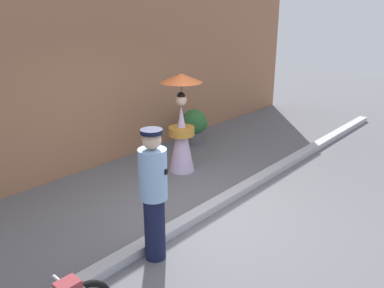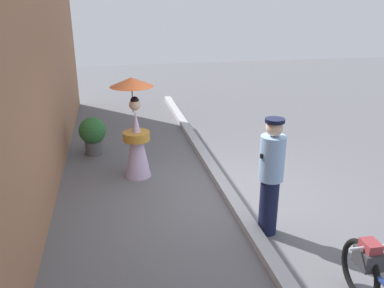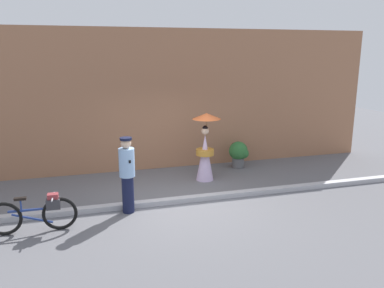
# 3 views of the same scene
# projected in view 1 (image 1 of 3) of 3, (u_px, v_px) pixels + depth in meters

# --- Properties ---
(ground_plane) EXTENTS (30.00, 30.00, 0.00)m
(ground_plane) POSITION_uv_depth(u_px,v_px,m) (202.00, 216.00, 6.05)
(ground_plane) COLOR slate
(building_wall) EXTENTS (14.00, 0.40, 4.13)m
(building_wall) POSITION_uv_depth(u_px,v_px,m) (74.00, 61.00, 7.26)
(building_wall) COLOR #9E6B4C
(building_wall) RESTS_ON ground_plane
(sidewalk_curb) EXTENTS (14.00, 0.20, 0.12)m
(sidewalk_curb) POSITION_uv_depth(u_px,v_px,m) (202.00, 212.00, 6.03)
(sidewalk_curb) COLOR #B2B2B7
(sidewalk_curb) RESTS_ON ground_plane
(person_officer) EXTENTS (0.34, 0.38, 1.69)m
(person_officer) POSITION_uv_depth(u_px,v_px,m) (153.00, 192.00, 4.77)
(person_officer) COLOR #141938
(person_officer) RESTS_ON ground_plane
(person_with_parasol) EXTENTS (0.77, 0.77, 1.86)m
(person_with_parasol) POSITION_uv_depth(u_px,v_px,m) (182.00, 124.00, 7.44)
(person_with_parasol) COLOR silver
(person_with_parasol) RESTS_ON ground_plane
(potted_plant_by_door) EXTENTS (0.58, 0.57, 0.81)m
(potted_plant_by_door) POSITION_uv_depth(u_px,v_px,m) (195.00, 125.00, 9.07)
(potted_plant_by_door) COLOR #59595B
(potted_plant_by_door) RESTS_ON ground_plane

